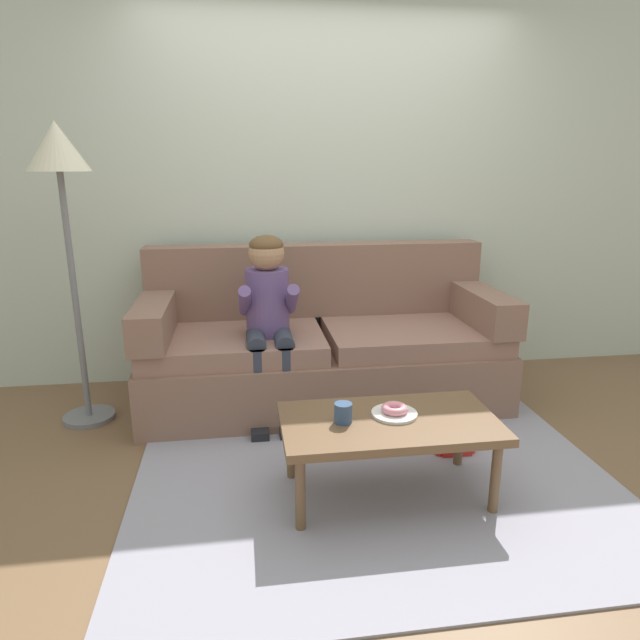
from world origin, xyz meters
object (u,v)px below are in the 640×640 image
at_px(coffee_table, 389,428).
at_px(floor_lamp, 61,180).
at_px(couch, 322,348).
at_px(toy_controller, 454,450).
at_px(mug, 343,413).
at_px(donut, 394,409).
at_px(person_child, 268,310).

bearing_deg(coffee_table, floor_lamp, 146.50).
xyz_separation_m(couch, toy_controller, (0.59, -0.85, -0.32)).
height_order(coffee_table, mug, mug).
bearing_deg(donut, coffee_table, -131.41).
height_order(mug, toy_controller, mug).
relative_size(coffee_table, person_child, 0.89).
bearing_deg(toy_controller, donut, -142.39).
xyz_separation_m(coffee_table, floor_lamp, (-1.58, 1.05, 1.07)).
bearing_deg(person_child, mug, -74.04).
xyz_separation_m(coffee_table, person_child, (-0.48, 0.95, 0.33)).
distance_m(couch, mug, 1.17).
bearing_deg(coffee_table, donut, 48.59).
distance_m(donut, toy_controller, 0.64).
bearing_deg(toy_controller, couch, 128.90).
height_order(coffee_table, donut, donut).
xyz_separation_m(coffee_table, mug, (-0.21, -0.00, 0.09)).
relative_size(couch, floor_lamp, 1.31).
height_order(donut, toy_controller, donut).
relative_size(donut, floor_lamp, 0.07).
distance_m(coffee_table, mug, 0.23).
relative_size(donut, toy_controller, 0.53).
bearing_deg(person_child, floor_lamp, 175.03).
xyz_separation_m(coffee_table, donut, (0.03, 0.04, 0.07)).
distance_m(person_child, donut, 1.08).
height_order(donut, mug, mug).
bearing_deg(floor_lamp, donut, -32.00).
height_order(coffee_table, floor_lamp, floor_lamp).
distance_m(person_child, floor_lamp, 1.33).
xyz_separation_m(couch, person_child, (-0.35, -0.21, 0.32)).
bearing_deg(toy_controller, person_child, 150.15).
height_order(couch, coffee_table, couch).
bearing_deg(coffee_table, mug, -179.82).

